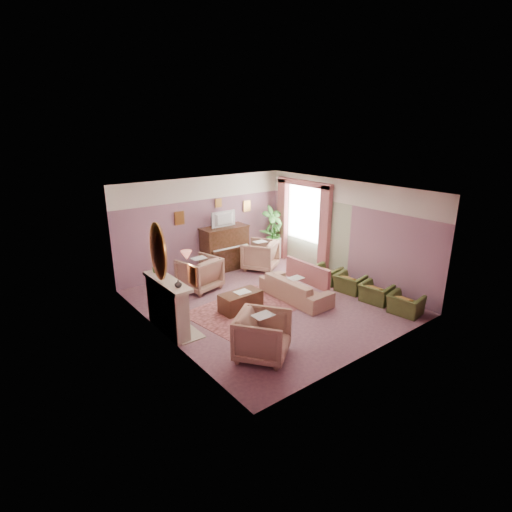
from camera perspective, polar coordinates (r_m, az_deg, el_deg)
floor at (r=10.01m, az=1.73°, el=-6.61°), size 5.50×6.00×0.01m
ceiling at (r=9.19m, az=1.90°, el=9.44°), size 5.50×6.00×0.01m
wall_back at (r=11.88m, az=-7.45°, el=4.44°), size 5.50×0.02×2.80m
wall_front at (r=7.57m, az=16.44°, el=-4.28°), size 5.50×0.02×2.80m
wall_left at (r=8.12m, az=-13.35°, el=-2.47°), size 0.02×6.00×2.80m
wall_right at (r=11.39m, az=12.58°, el=3.54°), size 0.02×6.00×2.80m
picture_rail_band at (r=11.67m, az=-7.64°, el=9.56°), size 5.50×0.01×0.65m
stripe_panel at (r=12.30m, az=7.80°, el=3.33°), size 0.01×3.00×2.15m
fireplace_surround at (r=8.68m, az=-12.54°, el=-7.13°), size 0.30×1.40×1.10m
fireplace_inset at (r=8.78m, az=-11.88°, el=-7.86°), size 0.18×0.72×0.68m
fire_ember at (r=8.88m, az=-11.57°, el=-8.84°), size 0.06×0.54×0.10m
mantel_shelf at (r=8.47m, az=-12.62°, el=-3.59°), size 0.40×1.55×0.07m
hearth at (r=8.99m, az=-11.14°, el=-9.92°), size 0.55×1.50×0.02m
mirror_frame at (r=8.19m, az=-13.82°, el=0.62°), size 0.04×0.72×1.20m
mirror_glass at (r=8.20m, az=-13.66°, el=0.65°), size 0.01×0.60×1.06m
sconce_shade at (r=7.26m, az=-9.91°, el=0.12°), size 0.20×0.20×0.16m
piano at (r=12.07m, az=-4.49°, el=1.06°), size 1.40×0.60×1.30m
piano_keyshelf at (r=11.77m, az=-3.56°, el=0.99°), size 1.30×0.12×0.06m
piano_keys at (r=11.76m, az=-3.56°, el=1.18°), size 1.20×0.08×0.02m
piano_top at (r=11.90m, az=-4.57°, el=4.10°), size 1.45×0.65×0.04m
television at (r=11.79m, az=-4.47°, el=5.42°), size 0.80×0.12×0.48m
print_back_left at (r=11.41m, az=-10.88°, el=5.33°), size 0.30×0.03×0.38m
print_back_right at (r=12.60m, az=-1.31°, el=7.15°), size 0.26×0.03×0.34m
print_back_mid at (r=11.98m, az=-5.39°, el=7.56°), size 0.22×0.03×0.26m
print_left_wall at (r=7.02m, az=-9.09°, el=-2.74°), size 0.03×0.28×0.36m
window_blind at (r=12.30m, az=6.98°, el=6.36°), size 0.03×1.40×1.80m
curtain_left at (r=11.72m, az=9.78°, el=3.62°), size 0.16×0.34×2.60m
curtain_right at (r=12.99m, az=3.81°, el=5.28°), size 0.16×0.34×2.60m
pelmet at (r=12.10m, az=6.87°, el=10.30°), size 0.16×2.20×0.16m
mantel_plant at (r=8.88m, az=-14.17°, el=-1.49°), size 0.16×0.16×0.28m
mantel_vase at (r=8.01m, az=-11.05°, el=-3.92°), size 0.16×0.16×0.16m
area_rug at (r=9.63m, az=-1.60°, el=-7.62°), size 2.73×2.13×0.01m
coffee_table at (r=9.52m, az=-2.21°, el=-6.49°), size 1.02×0.53×0.45m
table_paper at (r=9.45m, az=-1.98°, el=-5.14°), size 0.35×0.28×0.01m
sofa at (r=10.08m, az=5.66°, el=-4.03°), size 0.66×1.98×0.80m
sofa_throw at (r=10.27m, az=7.33°, el=-2.47°), size 0.10×1.50×0.55m
floral_armchair_left at (r=10.71m, az=-8.09°, el=-2.25°), size 0.94×0.94×0.98m
floral_armchair_right at (r=12.08m, az=0.60°, el=0.33°), size 0.94×0.94×0.98m
floral_armchair_front at (r=7.60m, az=0.97°, el=-11.04°), size 0.94×0.94×0.98m
olive_chair_a at (r=9.92m, az=20.61°, el=-6.08°), size 0.51×0.73×0.63m
olive_chair_b at (r=10.32m, az=16.78°, el=-4.71°), size 0.51×0.73×0.63m
olive_chair_c at (r=10.77m, az=13.27°, el=-3.43°), size 0.51×0.73×0.63m
olive_chair_d at (r=11.26m, az=10.06°, el=-2.25°), size 0.51×0.73×0.63m
side_table at (r=13.21m, az=2.52°, el=1.26°), size 0.52×0.52×0.70m
side_plant_big at (r=13.06m, az=2.55°, el=3.44°), size 0.30×0.30×0.34m
side_plant_small at (r=13.07m, az=3.23°, el=3.30°), size 0.16×0.16×0.28m
palm_pot at (r=13.00m, az=2.32°, el=0.15°), size 0.34×0.34×0.34m
palm_plant at (r=12.76m, az=2.37°, el=3.96°), size 0.76×0.76×1.44m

